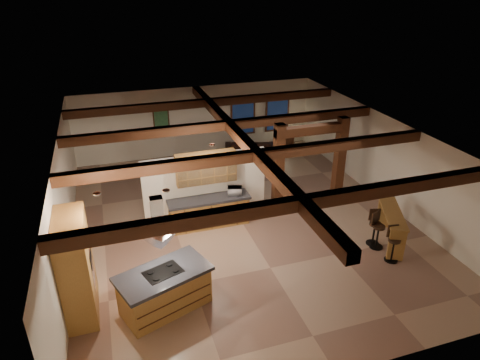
# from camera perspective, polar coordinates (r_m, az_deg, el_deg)

# --- Properties ---
(ground) EXTENTS (12.00, 12.00, 0.00)m
(ground) POSITION_cam_1_polar(r_m,az_deg,el_deg) (13.49, 0.19, -5.54)
(ground) COLOR tan
(ground) RESTS_ON ground
(room_walls) EXTENTS (12.00, 12.00, 12.00)m
(room_walls) POSITION_cam_1_polar(r_m,az_deg,el_deg) (12.65, 0.20, 1.37)
(room_walls) COLOR white
(room_walls) RESTS_ON ground
(ceiling_beams) EXTENTS (10.00, 12.00, 0.28)m
(ceiling_beams) POSITION_cam_1_polar(r_m,az_deg,el_deg) (12.28, 0.20, 5.53)
(ceiling_beams) COLOR #3B210E
(ceiling_beams) RESTS_ON room_walls
(timber_posts) EXTENTS (2.50, 0.30, 2.90)m
(timber_posts) POSITION_cam_1_polar(r_m,az_deg,el_deg) (13.98, 9.35, 3.40)
(timber_posts) COLOR #3B210E
(timber_posts) RESTS_ON ground
(partition_wall) EXTENTS (3.80, 0.18, 2.20)m
(partition_wall) POSITION_cam_1_polar(r_m,az_deg,el_deg) (13.14, -4.64, -1.04)
(partition_wall) COLOR white
(partition_wall) RESTS_ON ground
(pantry_cabinet) EXTENTS (0.67, 1.60, 2.40)m
(pantry_cabinet) POSITION_cam_1_polar(r_m,az_deg,el_deg) (10.23, -20.98, -10.83)
(pantry_cabinet) COLOR #A57635
(pantry_cabinet) RESTS_ON ground
(back_counter) EXTENTS (2.50, 0.66, 0.94)m
(back_counter) POSITION_cam_1_polar(r_m,az_deg,el_deg) (13.10, -4.13, -4.21)
(back_counter) COLOR #A57635
(back_counter) RESTS_ON ground
(upper_display_cabinet) EXTENTS (1.80, 0.36, 0.95)m
(upper_display_cabinet) POSITION_cam_1_polar(r_m,az_deg,el_deg) (12.65, -4.55, 1.63)
(upper_display_cabinet) COLOR #A57635
(upper_display_cabinet) RESTS_ON partition_wall
(range_hood) EXTENTS (1.10, 1.10, 1.40)m
(range_hood) POSITION_cam_1_polar(r_m,az_deg,el_deg) (9.45, -10.60, -8.31)
(range_hood) COLOR silver
(range_hood) RESTS_ON room_walls
(back_windows) EXTENTS (2.70, 0.07, 1.70)m
(back_windows) POSITION_cam_1_polar(r_m,az_deg,el_deg) (18.87, 2.72, 8.79)
(back_windows) COLOR #3B210E
(back_windows) RESTS_ON room_walls
(framed_art) EXTENTS (0.65, 0.05, 0.85)m
(framed_art) POSITION_cam_1_polar(r_m,az_deg,el_deg) (17.82, -10.47, 8.03)
(framed_art) COLOR #3B210E
(framed_art) RESTS_ON room_walls
(recessed_cans) EXTENTS (3.16, 2.46, 0.03)m
(recessed_cans) POSITION_cam_1_polar(r_m,az_deg,el_deg) (9.98, -10.24, 0.82)
(recessed_cans) COLOR silver
(recessed_cans) RESTS_ON room_walls
(kitchen_island) EXTENTS (2.32, 1.74, 1.03)m
(kitchen_island) POSITION_cam_1_polar(r_m,az_deg,el_deg) (10.21, -10.01, -14.21)
(kitchen_island) COLOR #A57635
(kitchen_island) RESTS_ON ground
(dining_table) EXTENTS (2.09, 1.53, 0.66)m
(dining_table) POSITION_cam_1_polar(r_m,az_deg,el_deg) (15.27, -4.81, -0.25)
(dining_table) COLOR #3B1E0E
(dining_table) RESTS_ON ground
(sofa) EXTENTS (2.31, 1.45, 0.63)m
(sofa) POSITION_cam_1_polar(r_m,az_deg,el_deg) (18.33, 1.39, 4.36)
(sofa) COLOR black
(sofa) RESTS_ON ground
(microwave) EXTENTS (0.50, 0.40, 0.24)m
(microwave) POSITION_cam_1_polar(r_m,az_deg,el_deg) (13.01, -0.70, -1.43)
(microwave) COLOR silver
(microwave) RESTS_ON back_counter
(bar_counter) EXTENTS (1.23, 1.93, 1.00)m
(bar_counter) POSITION_cam_1_polar(r_m,az_deg,el_deg) (12.89, 19.52, -5.31)
(bar_counter) COLOR #A57635
(bar_counter) RESTS_ON ground
(side_table) EXTENTS (0.63, 0.63, 0.60)m
(side_table) POSITION_cam_1_polar(r_m,az_deg,el_deg) (19.07, 6.44, 5.02)
(side_table) COLOR #3B210E
(side_table) RESTS_ON ground
(table_lamp) EXTENTS (0.29, 0.29, 0.34)m
(table_lamp) POSITION_cam_1_polar(r_m,az_deg,el_deg) (18.89, 6.52, 6.56)
(table_lamp) COLOR black
(table_lamp) RESTS_ON side_table
(bar_stool_a) EXTENTS (0.41, 0.42, 1.08)m
(bar_stool_a) POSITION_cam_1_polar(r_m,az_deg,el_deg) (12.63, 17.82, -6.38)
(bar_stool_a) COLOR black
(bar_stool_a) RESTS_ON ground
(bar_stool_b) EXTENTS (0.36, 0.37, 1.03)m
(bar_stool_b) POSITION_cam_1_polar(r_m,az_deg,el_deg) (12.24, 19.72, -7.97)
(bar_stool_b) COLOR black
(bar_stool_b) RESTS_ON ground
(bar_stool_c) EXTENTS (0.39, 0.40, 1.06)m
(bar_stool_c) POSITION_cam_1_polar(r_m,az_deg,el_deg) (12.77, 17.47, -6.01)
(bar_stool_c) COLOR black
(bar_stool_c) RESTS_ON ground
(dining_chairs) EXTENTS (1.92, 1.92, 1.05)m
(dining_chairs) POSITION_cam_1_polar(r_m,az_deg,el_deg) (15.18, -4.84, 0.45)
(dining_chairs) COLOR #3B210E
(dining_chairs) RESTS_ON ground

